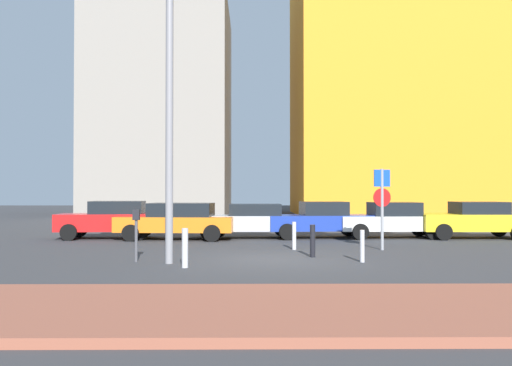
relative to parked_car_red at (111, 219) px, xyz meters
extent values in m
plane|color=#38383A|center=(6.31, -6.80, -0.79)|extent=(120.00, 120.00, 0.00)
cube|color=#93513D|center=(6.31, -13.56, -0.72)|extent=(40.00, 3.80, 0.14)
cube|color=red|center=(-0.09, -0.01, -0.13)|extent=(4.03, 1.92, 0.68)
cube|color=black|center=(0.28, 0.02, 0.46)|extent=(2.15, 1.66, 0.51)
cylinder|color=black|center=(-1.37, -0.92, -0.47)|extent=(0.65, 0.26, 0.64)
cylinder|color=black|center=(-1.48, 0.73, -0.47)|extent=(0.65, 0.26, 0.64)
cylinder|color=black|center=(1.29, -0.75, -0.47)|extent=(0.65, 0.26, 0.64)
cylinder|color=black|center=(1.18, 0.91, -0.47)|extent=(0.65, 0.26, 0.64)
cube|color=orange|center=(2.69, -0.46, -0.17)|extent=(4.68, 2.08, 0.59)
cube|color=black|center=(2.90, -0.48, 0.39)|extent=(2.54, 1.80, 0.53)
cylinder|color=black|center=(1.08, -1.25, -0.47)|extent=(0.65, 0.26, 0.64)
cylinder|color=black|center=(1.20, 0.53, -0.47)|extent=(0.65, 0.26, 0.64)
cylinder|color=black|center=(4.18, -1.45, -0.47)|extent=(0.65, 0.26, 0.64)
cylinder|color=black|center=(4.30, 0.32, -0.47)|extent=(0.65, 0.26, 0.64)
cube|color=#B7BABF|center=(5.51, 0.11, -0.17)|extent=(4.50, 1.68, 0.60)
cube|color=black|center=(5.82, 0.11, 0.37)|extent=(2.07, 1.54, 0.46)
cylinder|color=black|center=(3.99, -0.73, -0.47)|extent=(0.64, 0.22, 0.64)
cylinder|color=black|center=(3.98, 0.93, -0.47)|extent=(0.64, 0.22, 0.64)
cylinder|color=black|center=(7.05, -0.72, -0.47)|extent=(0.64, 0.22, 0.64)
cylinder|color=black|center=(7.04, 0.94, -0.47)|extent=(0.64, 0.22, 0.64)
cube|color=#1E389E|center=(8.42, 0.21, -0.16)|extent=(4.31, 2.08, 0.61)
cube|color=black|center=(8.60, 0.23, 0.42)|extent=(1.89, 1.75, 0.55)
cylinder|color=black|center=(7.07, -0.77, -0.47)|extent=(0.66, 0.27, 0.64)
cylinder|color=black|center=(6.94, 0.98, -0.47)|extent=(0.66, 0.27, 0.64)
cylinder|color=black|center=(9.91, -0.55, -0.47)|extent=(0.66, 0.27, 0.64)
cylinder|color=black|center=(9.77, 1.20, -0.47)|extent=(0.66, 0.27, 0.64)
cube|color=white|center=(11.34, 0.19, -0.18)|extent=(4.34, 1.86, 0.58)
cube|color=black|center=(11.48, 0.19, 0.39)|extent=(1.95, 1.64, 0.55)
cylinder|color=black|center=(9.92, -0.72, -0.47)|extent=(0.65, 0.24, 0.64)
cylinder|color=black|center=(9.86, 0.99, -0.47)|extent=(0.65, 0.24, 0.64)
cylinder|color=black|center=(12.83, -0.61, -0.47)|extent=(0.65, 0.24, 0.64)
cylinder|color=black|center=(12.76, 1.10, -0.47)|extent=(0.65, 0.24, 0.64)
cube|color=gold|center=(14.58, -0.03, -0.14)|extent=(4.32, 1.90, 0.67)
cube|color=black|center=(14.84, -0.03, 0.44)|extent=(1.95, 1.71, 0.49)
cylinder|color=black|center=(13.11, -0.91, -0.47)|extent=(0.64, 0.23, 0.64)
cylinder|color=black|center=(13.14, 0.91, -0.47)|extent=(0.64, 0.23, 0.64)
cylinder|color=black|center=(16.06, 0.86, -0.47)|extent=(0.64, 0.23, 0.64)
cylinder|color=gray|center=(9.89, -4.39, 0.52)|extent=(0.10, 0.10, 2.62)
cube|color=#1447B7|center=(9.89, -4.39, 1.53)|extent=(0.55, 0.15, 0.55)
cylinder|color=red|center=(9.89, -4.39, 0.91)|extent=(0.59, 0.16, 0.60)
cylinder|color=#4C4C51|center=(2.57, -7.31, -0.23)|extent=(0.08, 0.08, 1.12)
cube|color=black|center=(2.57, -7.31, 0.47)|extent=(0.18, 0.14, 0.28)
cylinder|color=gray|center=(3.50, -7.65, 2.70)|extent=(0.20, 0.20, 6.97)
cylinder|color=#B7B7BC|center=(8.62, -7.44, -0.36)|extent=(0.12, 0.12, 0.86)
cylinder|color=#B7B7BC|center=(7.05, -4.26, -0.34)|extent=(0.13, 0.13, 0.90)
cylinder|color=black|center=(7.42, -6.29, -0.32)|extent=(0.15, 0.15, 0.93)
cylinder|color=#B7B7BC|center=(4.01, -8.44, -0.30)|extent=(0.16, 0.16, 0.98)
cube|color=orange|center=(16.96, 23.54, 13.33)|extent=(15.15, 13.84, 28.23)
cube|color=gray|center=(-1.87, 25.05, 8.16)|extent=(11.11, 13.63, 17.90)
camera|label=1|loc=(5.66, -22.00, 1.09)|focal=38.36mm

